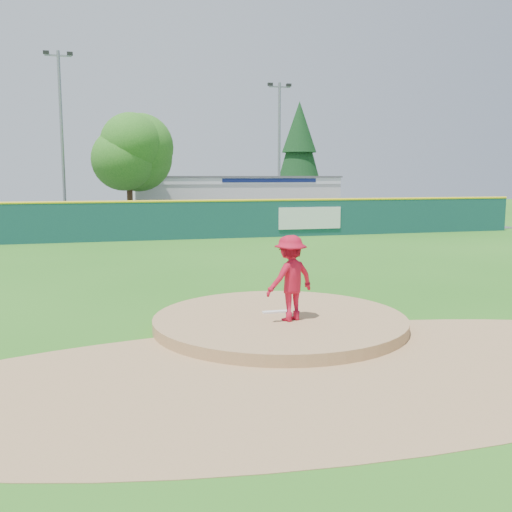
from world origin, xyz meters
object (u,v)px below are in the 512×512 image
object	(u,v)px
light_pole_right	(279,145)
van	(156,217)
pool_building_grp	(231,197)
light_pole_left	(62,132)
deciduous_tree	(129,156)
pitcher	(290,278)
conifer_tree	(299,150)

from	to	relation	value
light_pole_right	van	bearing A→B (deg)	-160.27
pool_building_grp	light_pole_left	world-z (taller)	light_pole_left
deciduous_tree	light_pole_right	distance (m)	11.75
deciduous_tree	light_pole_left	distance (m)	4.72
pitcher	conifer_tree	xyz separation A→B (m)	(12.90, 36.41, 4.39)
van	pool_building_grp	distance (m)	9.05
light_pole_right	pitcher	bearing A→B (deg)	-106.84
pitcher	pool_building_grp	distance (m)	32.94
van	deciduous_tree	xyz separation A→B (m)	(-1.64, -0.64, 3.90)
light_pole_left	pitcher	bearing A→B (deg)	-77.45
pitcher	van	xyz separation A→B (m)	(-0.47, 26.05, -0.50)
deciduous_tree	light_pole_right	world-z (taller)	light_pole_right
light_pole_right	pool_building_grp	bearing A→B (deg)	135.05
pool_building_grp	van	bearing A→B (deg)	-135.06
conifer_tree	light_pole_left	size ratio (longest dim) A/B	0.86
pool_building_grp	deciduous_tree	bearing A→B (deg)	-138.84
pool_building_grp	light_pole_right	world-z (taller)	light_pole_right
pool_building_grp	deciduous_tree	world-z (taller)	deciduous_tree
deciduous_tree	light_pole_left	bearing A→B (deg)	153.43
pitcher	light_pole_left	xyz separation A→B (m)	(-6.10, 27.41, 4.90)
pool_building_grp	light_pole_right	bearing A→B (deg)	-44.95
pool_building_grp	light_pole_right	distance (m)	5.75
van	deciduous_tree	world-z (taller)	deciduous_tree
deciduous_tree	conifer_tree	distance (m)	18.63
light_pole_left	pool_building_grp	bearing A→B (deg)	22.60
deciduous_tree	conifer_tree	xyz separation A→B (m)	(15.00, 11.00, 0.99)
conifer_tree	light_pole_right	xyz separation A→B (m)	(-4.00, -7.00, 0.00)
conifer_tree	light_pole_left	bearing A→B (deg)	-154.65
conifer_tree	deciduous_tree	bearing A→B (deg)	-143.75
pitcher	pool_building_grp	bearing A→B (deg)	-122.12
conifer_tree	light_pole_right	bearing A→B (deg)	-119.74
pitcher	light_pole_left	bearing A→B (deg)	-99.26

